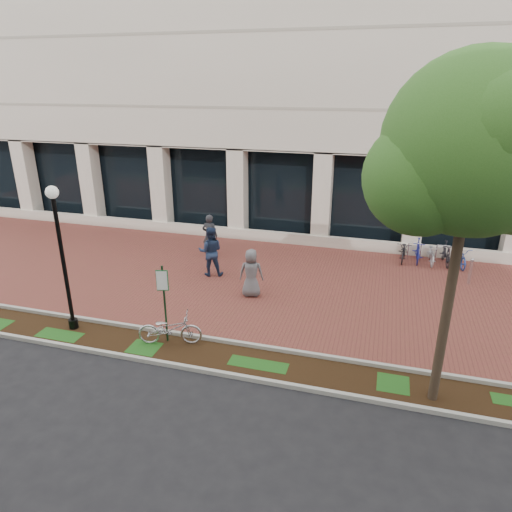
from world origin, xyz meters
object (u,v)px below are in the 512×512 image
(parking_sign, at_px, (164,294))
(pedestrian_left, at_px, (210,236))
(street_tree, at_px, (476,157))
(lamppost, at_px, (62,252))
(locked_bicycle, at_px, (170,329))
(bollard, at_px, (470,271))
(bike_rack_cluster, at_px, (432,253))
(pedestrian_mid, at_px, (210,251))
(pedestrian_right, at_px, (251,273))

(parking_sign, xyz_separation_m, pedestrian_left, (-1.32, 6.82, -0.58))
(parking_sign, bearing_deg, pedestrian_left, 85.50)
(street_tree, height_order, pedestrian_left, street_tree)
(lamppost, relative_size, street_tree, 0.57)
(locked_bicycle, xyz_separation_m, bollard, (8.84, 6.82, 0.04))
(bollard, xyz_separation_m, bike_rack_cluster, (-1.21, 1.87, -0.08))
(locked_bicycle, relative_size, pedestrian_mid, 0.94)
(street_tree, distance_m, pedestrian_left, 12.31)
(locked_bicycle, bearing_deg, parking_sign, 42.89)
(locked_bicycle, xyz_separation_m, pedestrian_mid, (-0.70, 5.00, 0.49))
(lamppost, relative_size, pedestrian_mid, 2.27)
(pedestrian_right, relative_size, bollard, 1.67)
(bollard, bearing_deg, locked_bicycle, -142.33)
(street_tree, bearing_deg, bollard, 76.91)
(pedestrian_right, bearing_deg, pedestrian_left, -59.80)
(locked_bicycle, height_order, pedestrian_right, pedestrian_right)
(parking_sign, distance_m, pedestrian_mid, 4.97)
(pedestrian_mid, bearing_deg, lamppost, 46.39)
(pedestrian_mid, xyz_separation_m, pedestrian_right, (2.03, -1.34, -0.11))
(parking_sign, distance_m, bike_rack_cluster, 11.64)
(bike_rack_cluster, bearing_deg, street_tree, -94.95)
(lamppost, xyz_separation_m, locked_bicycle, (3.25, 0.01, -2.01))
(parking_sign, height_order, bollard, parking_sign)
(bike_rack_cluster, bearing_deg, pedestrian_left, -170.88)
(pedestrian_left, relative_size, pedestrian_right, 1.07)
(pedestrian_left, relative_size, bollard, 1.80)
(locked_bicycle, distance_m, pedestrian_mid, 5.08)
(pedestrian_left, bearing_deg, pedestrian_right, 129.84)
(bollard, distance_m, bike_rack_cluster, 2.23)
(pedestrian_mid, height_order, pedestrian_right, pedestrian_mid)
(lamppost, distance_m, bike_rack_cluster, 14.08)
(lamppost, bearing_deg, bollard, 29.48)
(pedestrian_right, relative_size, bike_rack_cluster, 0.59)
(pedestrian_left, distance_m, pedestrian_right, 4.30)
(locked_bicycle, bearing_deg, lamppost, 74.12)
(pedestrian_left, xyz_separation_m, pedestrian_mid, (0.78, -1.91, 0.05))
(parking_sign, height_order, locked_bicycle, parking_sign)
(pedestrian_left, height_order, pedestrian_mid, pedestrian_mid)
(lamppost, xyz_separation_m, bike_rack_cluster, (10.88, 8.70, -2.05))
(locked_bicycle, bearing_deg, pedestrian_mid, -8.13)
(pedestrian_mid, bearing_deg, locked_bicycle, 81.35)
(locked_bicycle, bearing_deg, bike_rack_cluster, -57.37)
(street_tree, bearing_deg, parking_sign, 175.65)
(lamppost, distance_m, locked_bicycle, 3.83)
(pedestrian_left, bearing_deg, pedestrian_mid, 111.11)
(bollard, height_order, bike_rack_cluster, bollard)
(street_tree, distance_m, pedestrian_right, 8.61)
(parking_sign, height_order, pedestrian_right, parking_sign)
(parking_sign, xyz_separation_m, locked_bicycle, (0.15, -0.09, -1.03))
(locked_bicycle, bearing_deg, street_tree, -109.81)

